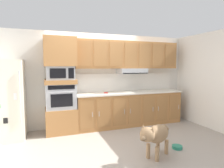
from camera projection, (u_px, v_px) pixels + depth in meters
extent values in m
plane|color=#9E9389|center=(106.00, 138.00, 4.32)|extent=(9.60, 9.60, 0.00)
cube|color=silver|center=(94.00, 80.00, 5.25)|extent=(6.20, 0.12, 2.50)
cube|color=white|center=(205.00, 80.00, 5.14)|extent=(0.12, 7.10, 2.50)
cube|color=silver|center=(6.00, 100.00, 4.18)|extent=(0.76, 0.70, 1.76)
cylinder|color=silver|center=(20.00, 97.00, 3.93)|extent=(0.02, 0.02, 1.10)
cube|color=white|center=(15.00, 96.00, 3.91)|extent=(0.06, 0.01, 0.14)
cube|color=black|center=(6.00, 121.00, 3.89)|extent=(0.08, 0.01, 0.12)
cube|color=#A8703D|center=(61.00, 120.00, 4.69)|extent=(0.74, 0.62, 0.60)
cube|color=#A8AAAF|center=(61.00, 96.00, 4.64)|extent=(0.70, 0.58, 0.60)
cube|color=black|center=(62.00, 100.00, 4.36)|extent=(0.49, 0.01, 0.30)
cube|color=black|center=(62.00, 87.00, 4.33)|extent=(0.59, 0.01, 0.09)
cylinder|color=#A8AAAF|center=(62.00, 92.00, 4.32)|extent=(0.56, 0.02, 0.02)
cube|color=#A8703D|center=(60.00, 82.00, 4.60)|extent=(0.74, 0.62, 0.10)
cube|color=#A8AAAF|center=(60.00, 73.00, 4.58)|extent=(0.64, 0.53, 0.32)
cube|color=black|center=(58.00, 73.00, 4.30)|extent=(0.35, 0.01, 0.22)
cube|color=black|center=(71.00, 73.00, 4.40)|extent=(0.13, 0.01, 0.24)
cube|color=#A8703D|center=(60.00, 52.00, 4.54)|extent=(0.74, 0.62, 0.68)
cube|color=#A8703D|center=(130.00, 109.00, 5.29)|extent=(2.95, 0.60, 0.88)
cube|color=#9A6738|center=(87.00, 115.00, 4.58)|extent=(0.35, 0.01, 0.70)
cylinder|color=#BCBCC1|center=(92.00, 114.00, 4.61)|extent=(0.01, 0.01, 0.12)
cube|color=#9A6738|center=(104.00, 113.00, 4.72)|extent=(0.35, 0.01, 0.70)
cylinder|color=#BCBCC1|center=(99.00, 114.00, 4.67)|extent=(0.01, 0.01, 0.12)
cube|color=#9A6738|center=(120.00, 112.00, 4.86)|extent=(0.35, 0.01, 0.70)
cylinder|color=#BCBCC1|center=(124.00, 112.00, 4.89)|extent=(0.01, 0.01, 0.12)
cube|color=#9A6738|center=(135.00, 111.00, 5.00)|extent=(0.35, 0.01, 0.70)
cylinder|color=#BCBCC1|center=(130.00, 111.00, 4.95)|extent=(0.01, 0.01, 0.12)
cube|color=#9A6738|center=(149.00, 109.00, 5.14)|extent=(0.35, 0.01, 0.70)
cylinder|color=#BCBCC1|center=(153.00, 109.00, 5.17)|extent=(0.01, 0.01, 0.12)
cube|color=#9A6738|center=(162.00, 108.00, 5.28)|extent=(0.35, 0.01, 0.70)
cylinder|color=#BCBCC1|center=(158.00, 109.00, 5.23)|extent=(0.01, 0.01, 0.12)
cube|color=#9A6738|center=(175.00, 107.00, 5.43)|extent=(0.35, 0.01, 0.70)
cylinder|color=#BCBCC1|center=(179.00, 107.00, 5.45)|extent=(0.01, 0.01, 0.12)
cube|color=silver|center=(130.00, 92.00, 5.25)|extent=(2.99, 0.64, 0.04)
cube|color=silver|center=(126.00, 82.00, 5.49)|extent=(2.99, 0.02, 0.50)
cube|color=#A8703D|center=(128.00, 55.00, 5.28)|extent=(2.95, 0.34, 0.74)
cube|color=#A8AAAF|center=(132.00, 71.00, 5.28)|extent=(0.76, 0.48, 0.14)
cube|color=black|center=(135.00, 73.00, 5.08)|extent=(0.72, 0.04, 0.02)
cube|color=#9A6738|center=(84.00, 54.00, 4.69)|extent=(0.35, 0.01, 0.63)
cube|color=#9A6738|center=(101.00, 54.00, 4.83)|extent=(0.35, 0.01, 0.63)
cube|color=#9A6738|center=(116.00, 54.00, 4.97)|extent=(0.35, 0.01, 0.63)
cube|color=#9A6738|center=(131.00, 55.00, 5.11)|extent=(0.35, 0.01, 0.63)
cube|color=#9A6738|center=(145.00, 55.00, 5.25)|extent=(0.35, 0.01, 0.63)
cube|color=#9A6738|center=(158.00, 55.00, 5.39)|extent=(0.35, 0.01, 0.63)
cube|color=#9A6738|center=(170.00, 56.00, 5.53)|extent=(0.35, 0.01, 0.63)
cylinder|color=red|center=(106.00, 93.00, 4.95)|extent=(0.10, 0.08, 0.03)
cylinder|color=silver|center=(107.00, 92.00, 5.05)|extent=(0.11, 0.07, 0.01)
ellipsoid|color=#997551|center=(158.00, 134.00, 3.42)|extent=(0.62, 0.54, 0.31)
sphere|color=#997551|center=(147.00, 135.00, 3.13)|extent=(0.25, 0.25, 0.25)
ellipsoid|color=brown|center=(143.00, 138.00, 3.03)|extent=(0.17, 0.15, 0.09)
cone|color=#997551|center=(153.00, 129.00, 3.07)|extent=(0.07, 0.07, 0.08)
cone|color=#997551|center=(143.00, 127.00, 3.18)|extent=(0.07, 0.07, 0.08)
cylinder|color=#997551|center=(166.00, 127.00, 3.68)|extent=(0.18, 0.13, 0.14)
cylinder|color=#997551|center=(157.00, 154.00, 3.25)|extent=(0.07, 0.07, 0.26)
cylinder|color=#997551|center=(148.00, 151.00, 3.36)|extent=(0.07, 0.07, 0.26)
cylinder|color=#997551|center=(166.00, 147.00, 3.53)|extent=(0.07, 0.07, 0.26)
cylinder|color=#997551|center=(158.00, 144.00, 3.64)|extent=(0.07, 0.07, 0.26)
cylinder|color=#267F66|center=(177.00, 147.00, 3.76)|extent=(0.20, 0.20, 0.06)
cylinder|color=brown|center=(177.00, 147.00, 3.76)|extent=(0.15, 0.15, 0.03)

